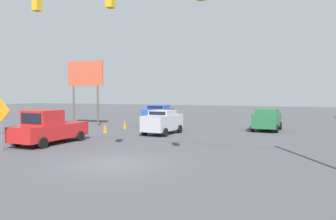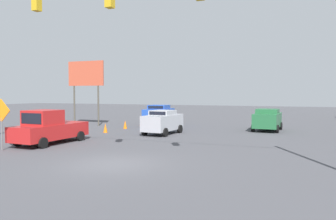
# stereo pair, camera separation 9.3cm
# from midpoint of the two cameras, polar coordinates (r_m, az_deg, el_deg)

# --- Properties ---
(ground_plane) EXTENTS (140.00, 140.00, 0.00)m
(ground_plane) POSITION_cam_midpoint_polar(r_m,az_deg,el_deg) (14.94, -9.60, -9.26)
(ground_plane) COLOR #47474C
(overhead_signal_span) EXTENTS (21.24, 0.38, 8.78)m
(overhead_signal_span) POSITION_cam_midpoint_polar(r_m,az_deg,el_deg) (14.61, -9.93, 11.84)
(overhead_signal_span) COLOR #4C473D
(overhead_signal_span) RESTS_ON ground_plane
(sedan_green_oncoming_far) EXTENTS (2.30, 4.06, 1.83)m
(sedan_green_oncoming_far) POSITION_cam_midpoint_polar(r_m,az_deg,el_deg) (28.68, 16.76, -1.56)
(sedan_green_oncoming_far) COLOR #236038
(sedan_green_oncoming_far) RESTS_ON ground_plane
(sedan_silver_withflow_mid) EXTENTS (2.22, 4.06, 1.84)m
(sedan_silver_withflow_mid) POSITION_cam_midpoint_polar(r_m,az_deg,el_deg) (25.13, -1.07, -2.05)
(sedan_silver_withflow_mid) COLOR #A8AAB2
(sedan_silver_withflow_mid) RESTS_ON ground_plane
(sedan_blue_withflow_far) EXTENTS (2.22, 4.07, 2.03)m
(sedan_blue_withflow_far) POSITION_cam_midpoint_polar(r_m,az_deg,el_deg) (31.07, -1.75, -0.92)
(sedan_blue_withflow_far) COLOR #234CB2
(sedan_blue_withflow_far) RESTS_ON ground_plane
(pickup_truck_red_parked_shoulder) EXTENTS (2.33, 5.12, 2.12)m
(pickup_truck_red_parked_shoulder) POSITION_cam_midpoint_polar(r_m,az_deg,el_deg) (21.64, -20.18, -3.00)
(pickup_truck_red_parked_shoulder) COLOR red
(pickup_truck_red_parked_shoulder) RESTS_ON ground_plane
(traffic_cone_nearest) EXTENTS (0.34, 0.34, 0.75)m
(traffic_cone_nearest) POSITION_cam_midpoint_polar(r_m,az_deg,el_deg) (21.42, -20.97, -4.69)
(traffic_cone_nearest) COLOR orange
(traffic_cone_nearest) RESTS_ON ground_plane
(traffic_cone_second) EXTENTS (0.34, 0.34, 0.75)m
(traffic_cone_second) POSITION_cam_midpoint_polar(r_m,az_deg,el_deg) (23.70, -15.54, -3.88)
(traffic_cone_second) COLOR orange
(traffic_cone_second) RESTS_ON ground_plane
(traffic_cone_third) EXTENTS (0.34, 0.34, 0.75)m
(traffic_cone_third) POSITION_cam_midpoint_polar(r_m,az_deg,el_deg) (26.63, -11.00, -3.09)
(traffic_cone_third) COLOR orange
(traffic_cone_third) RESTS_ON ground_plane
(traffic_cone_fourth) EXTENTS (0.34, 0.34, 0.75)m
(traffic_cone_fourth) POSITION_cam_midpoint_polar(r_m,az_deg,el_deg) (29.28, -7.63, -2.52)
(traffic_cone_fourth) COLOR orange
(traffic_cone_fourth) RESTS_ON ground_plane
(traffic_cone_fifth) EXTENTS (0.34, 0.34, 0.75)m
(traffic_cone_fifth) POSITION_cam_midpoint_polar(r_m,az_deg,el_deg) (32.13, -4.83, -2.02)
(traffic_cone_fifth) COLOR orange
(traffic_cone_fifth) RESTS_ON ground_plane
(traffic_cone_farthest) EXTENTS (0.34, 0.34, 0.75)m
(traffic_cone_farthest) POSITION_cam_midpoint_polar(r_m,az_deg,el_deg) (34.93, -2.96, -1.61)
(traffic_cone_farthest) COLOR orange
(traffic_cone_farthest) RESTS_ON ground_plane
(roadside_billboard) EXTENTS (4.00, 0.16, 6.27)m
(roadside_billboard) POSITION_cam_midpoint_polar(r_m,az_deg,el_deg) (32.99, -14.29, 5.40)
(roadside_billboard) COLOR #4C473D
(roadside_billboard) RESTS_ON ground_plane
(work_zone_sign) EXTENTS (1.27, 0.06, 2.84)m
(work_zone_sign) POSITION_cam_midpoint_polar(r_m,az_deg,el_deg) (20.07, -27.17, -0.69)
(work_zone_sign) COLOR slate
(work_zone_sign) RESTS_ON ground_plane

